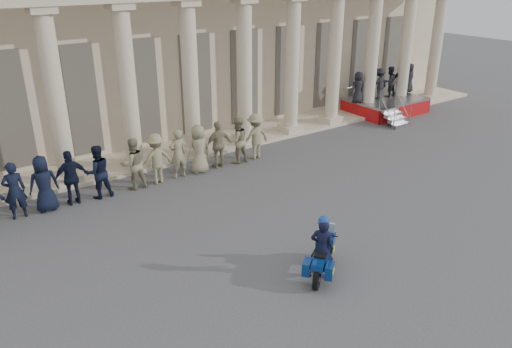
# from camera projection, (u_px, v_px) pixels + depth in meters

# --- Properties ---
(ground) EXTENTS (90.00, 90.00, 0.00)m
(ground) POSITION_uv_depth(u_px,v_px,m) (287.00, 246.00, 14.39)
(ground) COLOR #454548
(ground) RESTS_ON ground
(building) EXTENTS (40.00, 12.50, 9.00)m
(building) POSITION_uv_depth(u_px,v_px,m) (98.00, 32.00, 23.75)
(building) COLOR #C5B394
(building) RESTS_ON ground
(officer_rank) EXTENTS (18.29, 0.72, 1.90)m
(officer_rank) POSITION_uv_depth(u_px,v_px,m) (40.00, 185.00, 16.08)
(officer_rank) COLOR black
(officer_rank) RESTS_ON ground
(reviewing_stand) EXTENTS (4.80, 3.87, 2.43)m
(reviewing_stand) POSITION_uv_depth(u_px,v_px,m) (386.00, 88.00, 26.79)
(reviewing_stand) COLOR gray
(reviewing_stand) RESTS_ON ground
(motorcycle) EXTENTS (1.61, 1.39, 1.23)m
(motorcycle) POSITION_uv_depth(u_px,v_px,m) (322.00, 256.00, 12.94)
(motorcycle) COLOR black
(motorcycle) RESTS_ON ground
(rider) EXTENTS (0.69, 0.72, 1.75)m
(rider) POSITION_uv_depth(u_px,v_px,m) (322.00, 247.00, 12.71)
(rider) COLOR black
(rider) RESTS_ON ground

